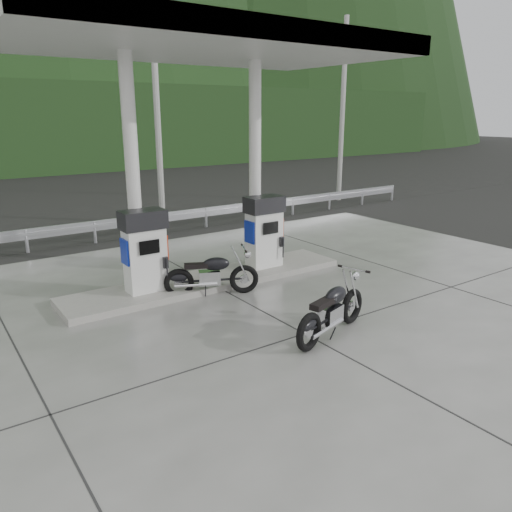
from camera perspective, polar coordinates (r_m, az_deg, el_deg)
ground at (r=10.10m, az=1.87°, el=-7.02°), size 160.00×160.00×0.00m
forecourt_apron at (r=10.10m, az=1.87°, el=-6.97°), size 18.00×14.00×0.02m
pump_island at (r=12.03m, az=-5.28°, el=-2.76°), size 7.00×1.40×0.15m
gas_pump_left at (r=11.08m, az=-12.60°, el=0.55°), size 0.95×0.55×1.80m
gas_pump_right at (r=12.59m, az=0.94°, el=2.79°), size 0.95×0.55×1.80m
canopy_column_left at (r=11.14m, az=-13.91°, el=8.95°), size 0.30×0.30×5.00m
canopy_column_right at (r=12.65m, az=-0.11°, el=10.20°), size 0.30×0.30×5.00m
canopy_roof at (r=11.48m, az=-6.01°, el=23.04°), size 8.50×5.00×0.40m
guardrail at (r=16.72m, az=-14.79°, el=4.31°), size 26.00×0.16×1.42m
road at (r=20.12m, az=-18.18°, el=3.90°), size 60.00×7.00×0.01m
utility_pole_b at (r=18.55m, az=-11.24°, el=15.87°), size 0.22×0.22×8.00m
utility_pole_c at (r=23.70m, az=9.85°, el=15.91°), size 0.22×0.22×8.00m
tree_band at (r=37.85m, az=-27.20°, el=12.87°), size 80.00×6.00×6.00m
motorcycle_left at (r=9.19m, az=8.67°, el=-6.18°), size 2.16×1.20×0.97m
motorcycle_right at (r=11.14m, az=-5.09°, el=-2.16°), size 2.06×1.39×0.94m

